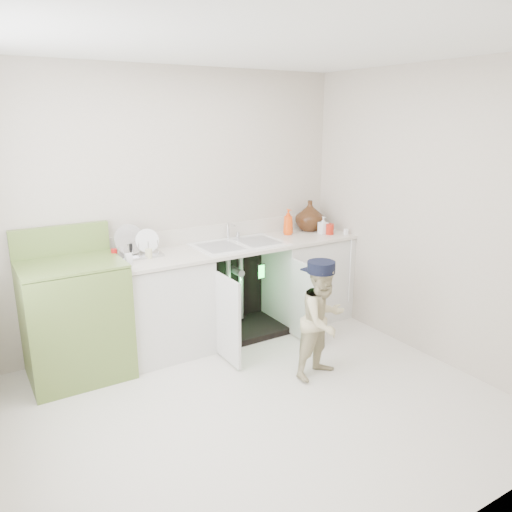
# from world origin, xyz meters

# --- Properties ---
(ground) EXTENTS (3.50, 3.50, 0.00)m
(ground) POSITION_xyz_m (0.00, 0.00, 0.00)
(ground) COLOR beige
(ground) RESTS_ON ground
(room_shell) EXTENTS (6.00, 5.50, 1.26)m
(room_shell) POSITION_xyz_m (0.00, 0.00, 1.25)
(room_shell) COLOR #BEB3A3
(room_shell) RESTS_ON ground
(counter_run) EXTENTS (2.44, 1.02, 1.22)m
(counter_run) POSITION_xyz_m (0.58, 1.21, 0.47)
(counter_run) COLOR silver
(counter_run) RESTS_ON ground
(avocado_stove) EXTENTS (0.78, 0.65, 1.21)m
(avocado_stove) POSITION_xyz_m (-0.99, 1.18, 0.50)
(avocado_stove) COLOR olive
(avocado_stove) RESTS_ON ground
(repair_worker) EXTENTS (0.53, 0.97, 0.98)m
(repair_worker) POSITION_xyz_m (0.71, 0.12, 0.49)
(repair_worker) COLOR #C4B38C
(repair_worker) RESTS_ON ground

